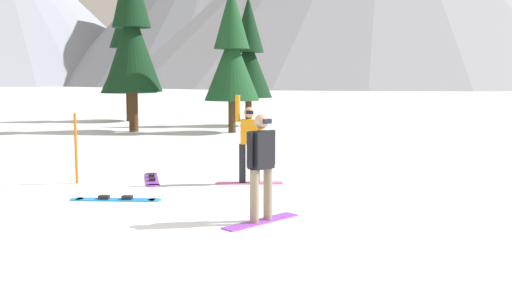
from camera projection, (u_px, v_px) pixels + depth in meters
The scene contains 10 objects.
ground_plane at pixel (135, 232), 9.17m from camera, with size 800.00×800.00×0.00m, color white.
snowboarder_foreground at pixel (261, 165), 9.66m from camera, with size 1.28×1.33×1.81m.
snowboarder_midground at pixel (249, 142), 13.23m from camera, with size 1.53×0.38×2.02m.
loose_snowboard_near_left at pixel (116, 199), 11.51m from camera, with size 1.83×0.30×0.09m.
loose_snowboard_far_spare at pixel (152, 179), 13.80m from camera, with size 0.74×1.92×0.09m.
trail_marker_pole at pixel (76, 148), 13.26m from camera, with size 0.06×0.06×1.61m, color orange.
pine_tree_tall at pixel (232, 52), 25.28m from camera, with size 2.41×2.41×6.40m.
pine_tree_young at pixel (132, 32), 25.62m from camera, with size 2.61×2.61×8.07m.
pine_tree_leaning at pixel (248, 56), 28.89m from camera, with size 2.37×2.37×6.41m.
pine_tree_twin at pixel (128, 51), 32.05m from camera, with size 3.09×3.09×7.08m.
Camera 1 is at (2.20, -8.88, 2.41)m, focal length 40.96 mm.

